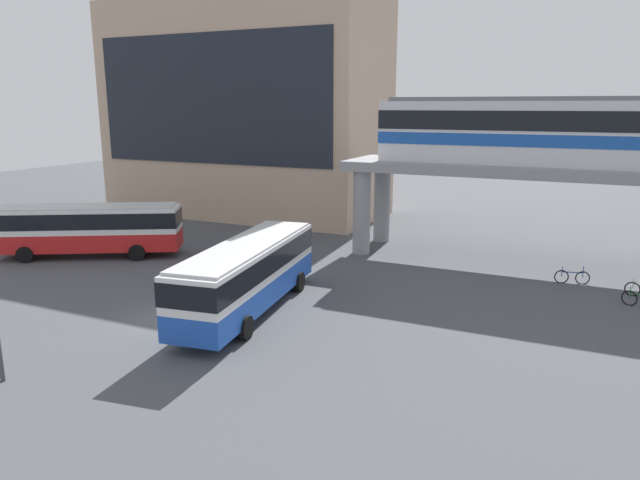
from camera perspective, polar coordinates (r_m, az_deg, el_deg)
The scene contains 8 objects.
ground_plane at distance 34.92m, azimuth -3.49°, elevation -2.42°, with size 120.00×120.00×0.00m, color #47494F.
station_building at distance 51.64m, azimuth -7.17°, elevation 12.41°, with size 23.12×10.63×17.62m.
elevated_platform at distance 36.31m, azimuth 25.35°, elevation 4.95°, with size 28.95×5.51×5.89m.
train at distance 36.08m, azimuth 26.51°, elevation 9.42°, with size 25.82×2.96×3.84m.
bus_main at distance 26.76m, azimuth -7.04°, elevation -2.90°, with size 4.02×11.28×3.22m.
bus_secondary at distance 39.03m, azimuth -21.54°, elevation 1.33°, with size 10.87×7.61×3.22m.
bicycle_blue at distance 33.91m, azimuth 23.30°, elevation -3.33°, with size 1.76×0.44×1.04m.
pedestrian_near_building at distance 35.33m, azimuth -1.35°, elevation -0.87°, with size 0.47×0.40×1.71m.
Camera 1 is at (16.12, -19.56, 9.29)m, focal length 32.91 mm.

